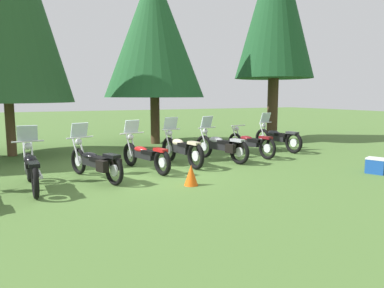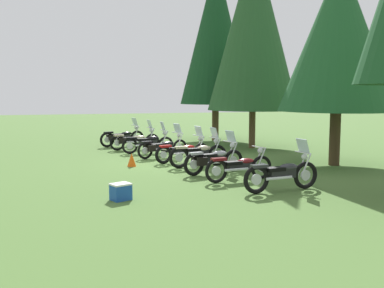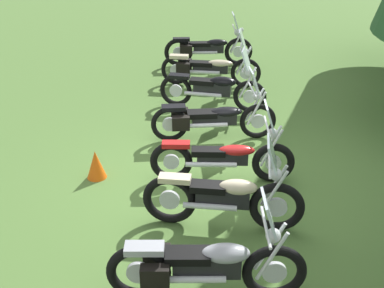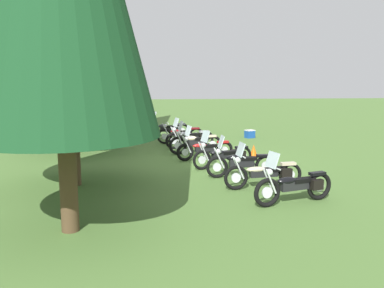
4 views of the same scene
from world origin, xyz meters
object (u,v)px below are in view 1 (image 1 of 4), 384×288
at_px(pine_tree_3, 276,5).
at_px(motorcycle_2, 31,168).
at_px(picnic_cooler, 376,166).
at_px(motorcycle_3, 96,161).
at_px(motorcycle_6, 221,146).
at_px(motorcycle_8, 277,138).
at_px(motorcycle_5, 181,149).
at_px(motorcycle_7, 250,143).
at_px(traffic_cone, 191,175).
at_px(motorcycle_4, 145,155).
at_px(pine_tree_2, 154,32).

bearing_deg(pine_tree_3, motorcycle_2, -154.82).
height_order(pine_tree_3, picnic_cooler, pine_tree_3).
distance_m(motorcycle_3, motorcycle_6, 4.11).
bearing_deg(motorcycle_8, motorcycle_5, 96.02).
distance_m(motorcycle_7, traffic_cone, 4.46).
distance_m(motorcycle_2, pine_tree_3, 12.72).
bearing_deg(picnic_cooler, motorcycle_7, 110.86).
distance_m(motorcycle_4, traffic_cone, 2.09).
xyz_separation_m(motorcycle_2, pine_tree_3, (10.36, 4.87, 5.54)).
height_order(motorcycle_6, motorcycle_8, motorcycle_8).
relative_size(pine_tree_3, traffic_cone, 19.35).
relative_size(motorcycle_6, pine_tree_2, 0.31).
bearing_deg(picnic_cooler, motorcycle_4, 150.75).
bearing_deg(motorcycle_7, pine_tree_2, 13.80).
bearing_deg(motorcycle_7, motorcycle_6, 96.71).
bearing_deg(pine_tree_3, traffic_cone, -139.32).
distance_m(picnic_cooler, traffic_cone, 5.03).
bearing_deg(pine_tree_3, pine_tree_2, 168.91).
bearing_deg(motorcycle_7, motorcycle_5, 90.34).
distance_m(motorcycle_7, pine_tree_2, 6.34).
bearing_deg(motorcycle_8, picnic_cooler, 170.41).
height_order(motorcycle_4, motorcycle_6, motorcycle_6).
xyz_separation_m(pine_tree_2, pine_tree_3, (5.37, -1.05, 1.39)).
relative_size(motorcycle_8, pine_tree_2, 0.32).
height_order(motorcycle_7, picnic_cooler, motorcycle_7).
relative_size(motorcycle_4, pine_tree_3, 0.25).
bearing_deg(motorcycle_2, motorcycle_3, -81.11).
height_order(motorcycle_3, motorcycle_7, motorcycle_3).
distance_m(motorcycle_4, motorcycle_5, 1.23).
xyz_separation_m(motorcycle_6, traffic_cone, (-2.17, -2.36, -0.24)).
bearing_deg(traffic_cone, motorcycle_4, 102.13).
distance_m(motorcycle_2, picnic_cooler, 8.50).
bearing_deg(motorcycle_3, motorcycle_6, -97.88).
xyz_separation_m(motorcycle_4, pine_tree_3, (7.52, 4.05, 5.58)).
relative_size(motorcycle_2, pine_tree_3, 0.25).
bearing_deg(traffic_cone, pine_tree_3, 40.68).
distance_m(motorcycle_2, traffic_cone, 3.51).
relative_size(motorcycle_4, motorcycle_5, 1.02).
xyz_separation_m(motorcycle_2, traffic_cone, (3.28, -1.21, -0.24)).
relative_size(motorcycle_7, pine_tree_2, 0.31).
xyz_separation_m(motorcycle_3, pine_tree_2, (3.55, 5.63, 4.17)).
relative_size(motorcycle_5, pine_tree_2, 0.31).
xyz_separation_m(motorcycle_6, pine_tree_3, (4.91, 3.73, 5.53)).
height_order(motorcycle_3, motorcycle_4, motorcycle_3).
bearing_deg(pine_tree_2, motorcycle_4, -112.81).
distance_m(motorcycle_2, motorcycle_8, 8.66).
distance_m(motorcycle_4, picnic_cooler, 6.16).
bearing_deg(picnic_cooler, traffic_cone, 168.85).
xyz_separation_m(motorcycle_8, pine_tree_3, (1.96, 2.78, 5.53)).
bearing_deg(motorcycle_7, pine_tree_3, -55.22).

